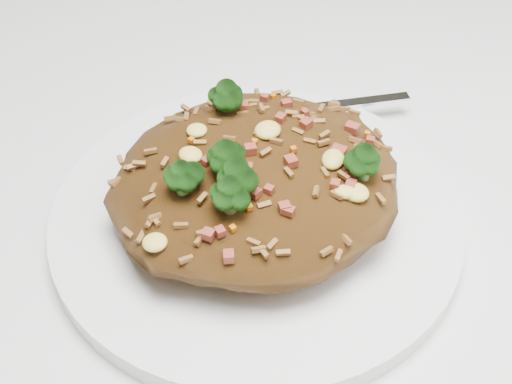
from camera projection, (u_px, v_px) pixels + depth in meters
The scene contains 4 objects.
dining_table at pixel (200, 313), 0.51m from camera, with size 1.20×0.80×0.75m.
plate at pixel (256, 217), 0.44m from camera, with size 0.25×0.25×0.01m, color white.
fried_rice at pixel (256, 172), 0.42m from camera, with size 0.17×0.16×0.07m.
fork at pixel (311, 108), 0.51m from camera, with size 0.16×0.05×0.00m.
Camera 1 is at (-0.09, -0.29, 1.08)m, focal length 50.00 mm.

